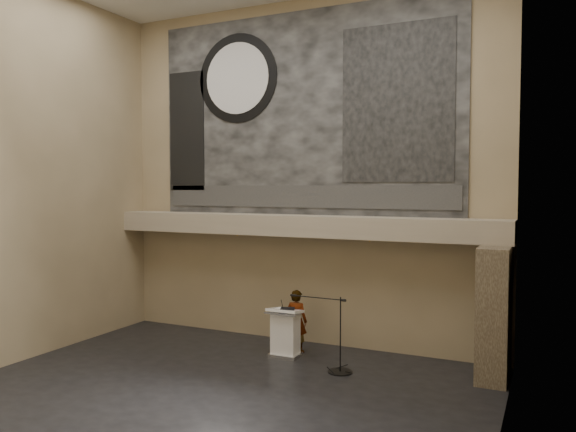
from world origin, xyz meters
The scene contains 20 objects.
floor centered at (0.00, 0.00, 0.00)m, with size 10.00×10.00×0.00m, color black.
wall_back centered at (0.00, 4.00, 4.25)m, with size 10.00×0.02×8.50m, color #827152.
wall_front centered at (0.00, -4.00, 4.25)m, with size 10.00×0.02×8.50m, color #827152.
wall_left centered at (-5.00, 0.00, 4.25)m, with size 0.02×8.00×8.50m, color #827152.
wall_right centered at (5.00, 0.00, 4.25)m, with size 0.02×8.00×8.50m, color #827152.
soffit centered at (0.00, 3.60, 2.95)m, with size 10.00×0.80×0.50m, color gray.
sprinkler_left centered at (-1.60, 3.55, 2.67)m, with size 0.04×0.04×0.06m, color #B2893D.
sprinkler_right centered at (1.90, 3.55, 2.67)m, with size 0.04×0.04×0.06m, color #B2893D.
banner centered at (0.00, 3.97, 5.70)m, with size 8.00×0.05×5.00m, color black.
banner_text_strip centered at (0.00, 3.93, 3.65)m, with size 7.76×0.02×0.55m, color #2C2C2C.
banner_clock_rim centered at (-1.80, 3.93, 6.70)m, with size 2.30×2.30×0.02m, color black.
banner_clock_face centered at (-1.80, 3.91, 6.70)m, with size 1.84×1.84×0.02m, color silver.
banner_building_print centered at (2.40, 3.93, 5.80)m, with size 2.60×0.02×3.60m, color black.
banner_brick_print centered at (-3.40, 3.93, 5.40)m, with size 1.10×0.02×3.20m, color black.
stone_pier centered at (4.65, 3.15, 1.35)m, with size 0.60×1.40×2.70m, color #473A2B.
lectern centered at (0.20, 2.64, 0.55)m, with size 0.75×0.54×1.14m.
binder centered at (0.26, 2.62, 1.12)m, with size 0.32×0.25×0.04m, color black.
papers centered at (0.07, 2.61, 1.10)m, with size 0.23×0.32×0.01m, color white.
speaker_person centered at (0.27, 3.09, 0.74)m, with size 0.54×0.35×1.48m, color beige.
mic_stand centered at (1.67, 2.15, 0.24)m, with size 1.42×0.52×1.60m.
Camera 1 is at (5.68, -8.78, 3.90)m, focal length 35.00 mm.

